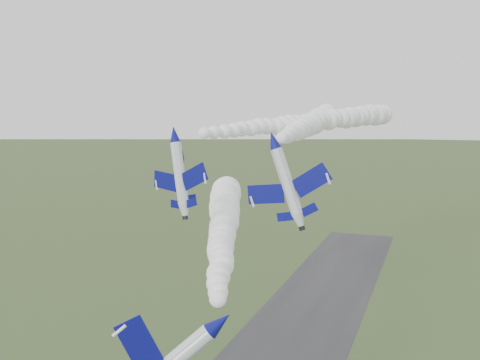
# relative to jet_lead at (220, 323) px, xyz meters

# --- Properties ---
(jet_lead) EXTENTS (8.47, 13.50, 9.02)m
(jet_lead) POSITION_rel_jet_lead_xyz_m (0.00, 0.00, 0.00)
(jet_lead) COLOR silver
(smoke_trail_jet_lead) EXTENTS (32.25, 60.97, 5.94)m
(smoke_trail_jet_lead) POSITION_rel_jet_lead_xyz_m (-13.20, 32.97, 1.60)
(smoke_trail_jet_lead) COLOR white
(jet_pair_left) EXTENTS (11.24, 13.13, 3.72)m
(jet_pair_left) POSITION_rel_jet_lead_xyz_m (-17.91, 25.84, 16.00)
(jet_pair_left) COLOR silver
(smoke_trail_jet_pair_left) EXTENTS (28.65, 63.93, 4.77)m
(smoke_trail_jet_pair_left) POSITION_rel_jet_lead_xyz_m (-5.41, 60.70, 17.40)
(smoke_trail_jet_pair_left) COLOR white
(jet_pair_right) EXTENTS (11.34, 14.25, 4.66)m
(jet_pair_right) POSITION_rel_jet_lead_xyz_m (-3.30, 26.88, 15.36)
(jet_pair_right) COLOR silver
(smoke_trail_jet_pair_right) EXTENTS (9.62, 54.37, 5.18)m
(smoke_trail_jet_pair_right) POSITION_rel_jet_lead_xyz_m (-5.46, 57.60, 16.87)
(smoke_trail_jet_pair_right) COLOR white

